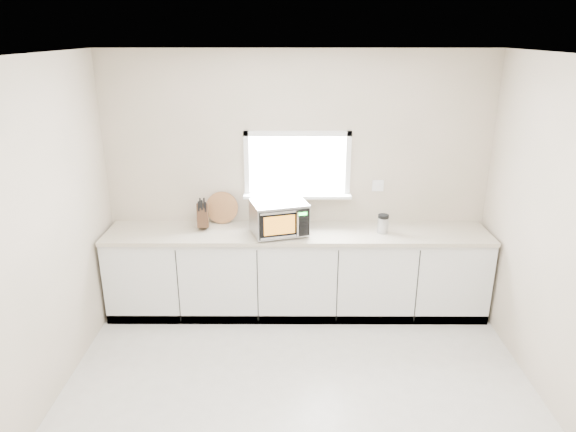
{
  "coord_description": "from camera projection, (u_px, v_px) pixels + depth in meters",
  "views": [
    {
      "loc": [
        -0.08,
        -3.2,
        2.85
      ],
      "look_at": [
        -0.1,
        1.55,
        1.14
      ],
      "focal_mm": 32.0,
      "sensor_mm": 36.0,
      "label": 1
    }
  ],
  "objects": [
    {
      "name": "knife_block",
      "position": [
        203.0,
        215.0,
        5.29
      ],
      "size": [
        0.14,
        0.25,
        0.35
      ],
      "rotation": [
        0.0,
        0.0,
        0.12
      ],
      "color": "#432D17",
      "rests_on": "countertop"
    },
    {
      "name": "back_wall",
      "position": [
        297.0,
        181.0,
        5.39
      ],
      "size": [
        4.0,
        0.17,
        2.7
      ],
      "color": "beige",
      "rests_on": "ground"
    },
    {
      "name": "cutting_board",
      "position": [
        222.0,
        208.0,
        5.43
      ],
      "size": [
        0.34,
        0.08,
        0.34
      ],
      "primitive_type": "cylinder",
      "rotation": [
        1.4,
        0.0,
        0.0
      ],
      "color": "olive",
      "rests_on": "countertop"
    },
    {
      "name": "cabinets",
      "position": [
        297.0,
        273.0,
        5.42
      ],
      "size": [
        3.92,
        0.6,
        0.88
      ],
      "primitive_type": "cube",
      "color": "silver",
      "rests_on": "ground"
    },
    {
      "name": "countertop",
      "position": [
        297.0,
        233.0,
        5.26
      ],
      "size": [
        3.92,
        0.64,
        0.04
      ],
      "primitive_type": "cube",
      "color": "beige",
      "rests_on": "cabinets"
    },
    {
      "name": "ground",
      "position": [
        300.0,
        422.0,
        3.97
      ],
      "size": [
        4.0,
        4.0,
        0.0
      ],
      "primitive_type": "plane",
      "color": "beige",
      "rests_on": "ground"
    },
    {
      "name": "coffee_grinder",
      "position": [
        383.0,
        224.0,
        5.19
      ],
      "size": [
        0.14,
        0.14,
        0.2
      ],
      "rotation": [
        0.0,
        0.0,
        0.27
      ],
      "color": "#ABADB2",
      "rests_on": "countertop"
    },
    {
      "name": "microwave",
      "position": [
        279.0,
        217.0,
        5.13
      ],
      "size": [
        0.62,
        0.54,
        0.34
      ],
      "rotation": [
        0.0,
        0.0,
        0.29
      ],
      "color": "black",
      "rests_on": "countertop"
    }
  ]
}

